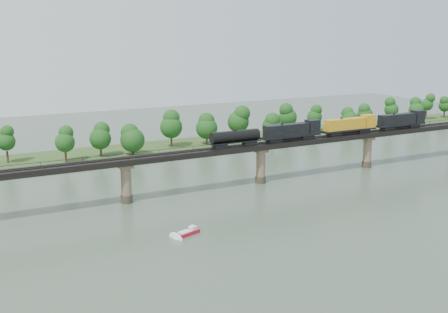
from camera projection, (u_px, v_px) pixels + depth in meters
name	position (u px, v px, depth m)	size (l,w,h in m)	color
ground	(327.00, 211.00, 135.19)	(400.00, 400.00, 0.00)	#3A4A3A
far_bank	(182.00, 147.00, 207.97)	(300.00, 24.00, 1.60)	#2C471C
bridge	(261.00, 164.00, 159.76)	(236.00, 30.00, 11.50)	#473A2D
bridge_superstructure	(261.00, 143.00, 158.39)	(220.00, 4.90, 0.75)	black
far_treeline	(165.00, 129.00, 198.57)	(289.06, 17.54, 13.60)	#382619
freight_train	(331.00, 127.00, 169.43)	(79.74, 3.11, 5.49)	black
motorboat	(188.00, 232.00, 119.59)	(5.93, 3.67, 1.56)	#B01427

